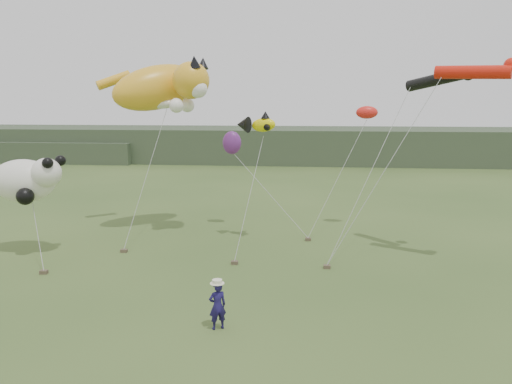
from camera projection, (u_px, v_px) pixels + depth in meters
ground at (224, 303)px, 18.07m from camera, size 120.00×120.00×0.00m
headland at (259, 145)px, 61.78m from camera, size 90.00×13.00×4.00m
festival_attendant at (217, 306)px, 15.89m from camera, size 0.68×0.60×1.57m
sandbag_anchors at (211, 257)px, 23.14m from camera, size 12.29×6.56×0.15m
cat_kite at (164, 87)px, 26.95m from camera, size 6.90×5.33×3.40m
fish_kite at (256, 124)px, 25.14m from camera, size 2.26×1.49×1.10m
tube_kites at (461, 75)px, 21.70m from camera, size 3.96×3.87×1.30m
panda_kite at (27, 180)px, 23.54m from camera, size 3.61×2.33×2.24m
misc_kites at (281, 132)px, 28.13m from camera, size 8.69×1.13×2.72m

